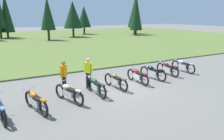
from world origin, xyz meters
TOP-DOWN VIEW (x-y plane):
  - ground_plane at (0.00, 0.00)m, footprint 140.00×140.00m
  - grass_moorland at (0.00, 26.41)m, footprint 80.00×44.00m
  - forest_treeline at (4.00, 31.19)m, footprint 36.33×20.72m
  - motorcycle_orange at (-4.45, -0.93)m, footprint 0.72×2.08m
  - motorcycle_cream at (-2.92, -0.57)m, footprint 0.81×2.04m
  - motorcycle_british_green at (-1.44, -0.29)m, footprint 0.62×2.10m
  - motorcycle_olive at (-0.08, 0.08)m, footprint 0.62×2.10m
  - motorcycle_red at (1.55, 0.34)m, footprint 0.62×2.10m
  - motorcycle_black at (2.83, 0.53)m, footprint 0.66×2.09m
  - motorcycle_maroon at (4.34, 0.86)m, footprint 0.62×2.10m
  - motorcycle_silver at (5.87, 0.96)m, footprint 0.62×2.10m
  - rider_checking_bike at (-2.70, 0.72)m, footprint 0.40×0.43m
  - rider_in_hivis_vest at (-1.36, 0.74)m, footprint 0.36×0.50m

SIDE VIEW (x-z plane):
  - ground_plane at x=0.00m, z-range 0.00..0.00m
  - grass_moorland at x=0.00m, z-range 0.00..0.10m
  - motorcycle_orange at x=-4.45m, z-range 0.00..0.88m
  - motorcycle_cream at x=-2.92m, z-range 0.00..0.88m
  - motorcycle_british_green at x=-1.44m, z-range 0.00..0.88m
  - motorcycle_olive at x=-0.08m, z-range 0.00..0.88m
  - motorcycle_red at x=1.55m, z-range 0.00..0.88m
  - motorcycle_black at x=2.83m, z-range 0.00..0.88m
  - motorcycle_maroon at x=4.34m, z-range 0.00..0.88m
  - motorcycle_silver at x=5.87m, z-range 0.00..0.88m
  - rider_checking_bike at x=-2.70m, z-range 0.11..1.78m
  - rider_in_hivis_vest at x=-1.36m, z-range 0.11..1.78m
  - forest_treeline at x=4.00m, z-range -0.16..8.87m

